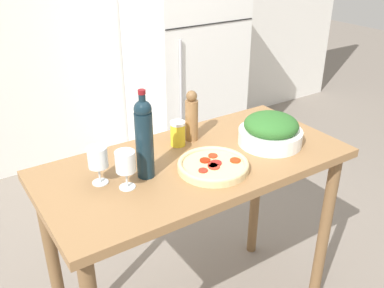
% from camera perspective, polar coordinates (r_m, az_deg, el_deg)
% --- Properties ---
extents(wall_back, '(6.40, 0.06, 2.60)m').
position_cam_1_polar(wall_back, '(3.48, -19.31, 17.09)').
color(wall_back, silver).
rests_on(wall_back, ground_plane).
extents(refrigerator, '(0.78, 0.75, 1.65)m').
position_cam_1_polar(refrigerator, '(3.60, -0.96, 10.98)').
color(refrigerator, white).
rests_on(refrigerator, ground_plane).
extents(prep_counter, '(1.30, 0.63, 0.94)m').
position_cam_1_polar(prep_counter, '(1.86, 0.53, -6.01)').
color(prep_counter, olive).
rests_on(prep_counter, ground_plane).
extents(wine_bottle, '(0.07, 0.07, 0.35)m').
position_cam_1_polar(wine_bottle, '(1.61, -6.40, 0.90)').
color(wine_bottle, '#142833').
rests_on(wine_bottle, prep_counter).
extents(wine_glass_near, '(0.08, 0.08, 0.15)m').
position_cam_1_polar(wine_glass_near, '(1.57, -8.86, -2.57)').
color(wine_glass_near, silver).
rests_on(wine_glass_near, prep_counter).
extents(wine_glass_far, '(0.08, 0.08, 0.15)m').
position_cam_1_polar(wine_glass_far, '(1.62, -12.45, -1.97)').
color(wine_glass_far, silver).
rests_on(wine_glass_far, prep_counter).
extents(pepper_mill, '(0.06, 0.06, 0.23)m').
position_cam_1_polar(pepper_mill, '(1.91, -0.06, 3.67)').
color(pepper_mill, olive).
rests_on(pepper_mill, prep_counter).
extents(salad_bowl, '(0.28, 0.28, 0.14)m').
position_cam_1_polar(salad_bowl, '(1.92, 10.44, 1.77)').
color(salad_bowl, white).
rests_on(salad_bowl, prep_counter).
extents(homemade_pizza, '(0.29, 0.29, 0.04)m').
position_cam_1_polar(homemade_pizza, '(1.71, 2.84, -2.87)').
color(homemade_pizza, '#DBC189').
rests_on(homemade_pizza, prep_counter).
extents(salt_canister, '(0.07, 0.07, 0.11)m').
position_cam_1_polar(salt_canister, '(1.88, -1.90, 1.41)').
color(salt_canister, yellow).
rests_on(salt_canister, prep_counter).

